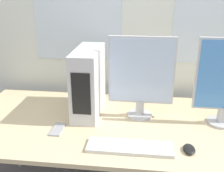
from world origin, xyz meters
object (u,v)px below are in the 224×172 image
at_px(pc_tower, 89,81).
at_px(monitor_main, 141,76).
at_px(cell_phone, 58,129).
at_px(keyboard, 130,147).
at_px(mouse, 189,149).

bearing_deg(pc_tower, monitor_main, -5.61).
xyz_separation_m(pc_tower, cell_phone, (-0.15, -0.28, -0.22)).
relative_size(monitor_main, cell_phone, 3.58).
height_order(pc_tower, keyboard, pc_tower).
height_order(keyboard, mouse, mouse).
xyz_separation_m(mouse, cell_phone, (-0.78, 0.13, -0.01)).
distance_m(keyboard, cell_phone, 0.48).
relative_size(pc_tower, monitor_main, 0.83).
distance_m(pc_tower, cell_phone, 0.39).
xyz_separation_m(monitor_main, mouse, (0.28, -0.38, -0.28)).
height_order(pc_tower, monitor_main, monitor_main).
distance_m(pc_tower, keyboard, 0.57).
bearing_deg(keyboard, pc_tower, 125.93).
height_order(pc_tower, mouse, pc_tower).
bearing_deg(cell_phone, mouse, -9.59).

